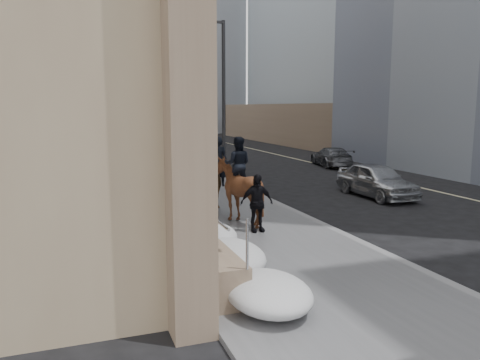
# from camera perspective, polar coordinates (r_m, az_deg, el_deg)

# --- Properties ---
(ground) EXTENTS (140.00, 140.00, 0.00)m
(ground) POSITION_cam_1_polar(r_m,az_deg,el_deg) (10.97, 6.10, -10.80)
(ground) COLOR black
(ground) RESTS_ON ground
(sidewalk) EXTENTS (5.00, 80.00, 0.12)m
(sidewalk) POSITION_cam_1_polar(r_m,az_deg,el_deg) (20.14, -6.34, -1.55)
(sidewalk) COLOR #505053
(sidewalk) RESTS_ON ground
(curb) EXTENTS (0.24, 80.00, 0.12)m
(curb) POSITION_cam_1_polar(r_m,az_deg,el_deg) (20.88, 0.67, -1.12)
(curb) COLOR slate
(curb) RESTS_ON ground
(lane_line) EXTENTS (0.15, 70.00, 0.01)m
(lane_line) POSITION_cam_1_polar(r_m,az_deg,el_deg) (24.73, 18.06, -0.12)
(lane_line) COLOR #BFB78C
(lane_line) RESTS_ON ground
(limestone_building) EXTENTS (6.10, 44.00, 18.00)m
(limestone_building) POSITION_cam_1_polar(r_m,az_deg,el_deg) (29.72, -21.92, 18.37)
(limestone_building) COLOR #9D8466
(limestone_building) RESTS_ON ground
(far_podium) EXTENTS (2.00, 80.00, 4.00)m
(far_podium) POSITION_cam_1_polar(r_m,az_deg,el_deg) (27.86, 26.45, 4.49)
(far_podium) COLOR #7B644F
(far_podium) RESTS_ON ground
(bg_building_mid) EXTENTS (30.00, 12.00, 28.00)m
(bg_building_mid) POSITION_cam_1_polar(r_m,az_deg,el_deg) (70.56, -13.10, 17.06)
(bg_building_mid) COLOR slate
(bg_building_mid) RESTS_ON ground
(bg_building_far) EXTENTS (24.00, 12.00, 20.00)m
(bg_building_far) POSITION_cam_1_polar(r_m,az_deg,el_deg) (81.54, -21.19, 12.73)
(bg_building_far) COLOR gray
(bg_building_far) RESTS_ON ground
(streetlight_mid) EXTENTS (1.71, 0.24, 8.00)m
(streetlight_mid) POSITION_cam_1_polar(r_m,az_deg,el_deg) (24.41, -2.37, 10.97)
(streetlight_mid) COLOR #2D2D30
(streetlight_mid) RESTS_ON ground
(streetlight_far) EXTENTS (1.71, 0.24, 8.00)m
(streetlight_far) POSITION_cam_1_polar(r_m,az_deg,el_deg) (43.90, -10.29, 9.91)
(streetlight_far) COLOR #2D2D30
(streetlight_far) RESTS_ON ground
(traffic_signal) EXTENTS (4.10, 0.22, 6.00)m
(traffic_signal) POSITION_cam_1_polar(r_m,az_deg,el_deg) (31.97, -7.85, 9.37)
(traffic_signal) COLOR #2D2D30
(traffic_signal) RESTS_ON ground
(snow_bank) EXTENTS (1.70, 18.10, 0.76)m
(snow_bank) POSITION_cam_1_polar(r_m,az_deg,el_deg) (17.96, -9.37, -1.56)
(snow_bank) COLOR silver
(snow_bank) RESTS_ON sidewalk
(mounted_horse_left) EXTENTS (1.67, 2.32, 2.56)m
(mounted_horse_left) POSITION_cam_1_polar(r_m,az_deg,el_deg) (16.18, -2.78, -0.32)
(mounted_horse_left) COLOR #482E15
(mounted_horse_left) RESTS_ON sidewalk
(mounted_horse_right) EXTENTS (2.19, 2.30, 2.66)m
(mounted_horse_right) POSITION_cam_1_polar(r_m,az_deg,el_deg) (14.54, -0.23, -0.84)
(mounted_horse_right) COLOR #402212
(mounted_horse_right) RESTS_ON sidewalk
(pedestrian) EXTENTS (0.99, 0.42, 1.68)m
(pedestrian) POSITION_cam_1_polar(r_m,az_deg,el_deg) (13.45, 2.04, -2.82)
(pedestrian) COLOR black
(pedestrian) RESTS_ON sidewalk
(car_silver) EXTENTS (1.70, 4.16, 1.41)m
(car_silver) POSITION_cam_1_polar(r_m,az_deg,el_deg) (20.11, 16.29, 0.00)
(car_silver) COLOR #AAADB2
(car_silver) RESTS_ON ground
(car_grey) EXTENTS (2.50, 4.42, 1.21)m
(car_grey) POSITION_cam_1_polar(r_m,az_deg,el_deg) (29.94, 11.07, 2.81)
(car_grey) COLOR #515358
(car_grey) RESTS_ON ground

